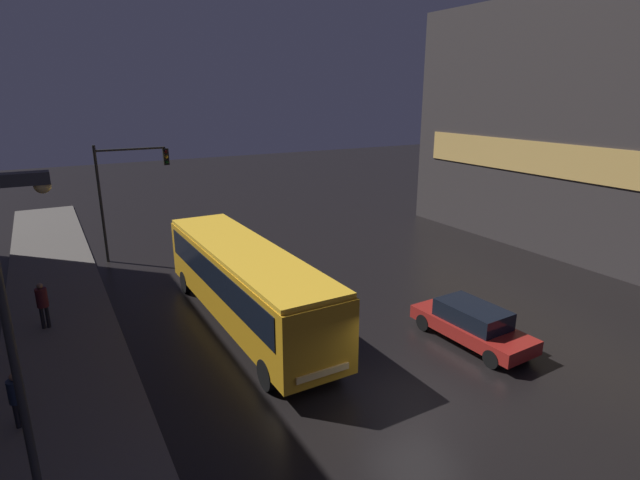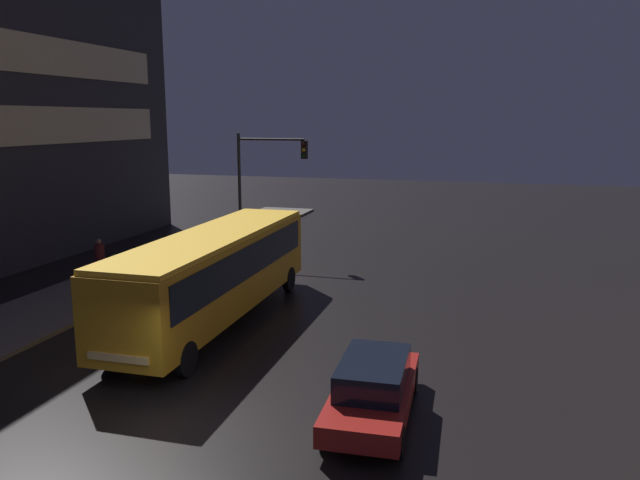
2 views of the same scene
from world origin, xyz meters
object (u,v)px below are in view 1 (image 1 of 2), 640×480
object	(u,v)px
traffic_light_main	(125,182)
street_lamp_sidewalk	(16,295)
pedestrian_near	(42,301)
car_taxi	(472,323)
bus_near	(245,278)
pedestrian_mid	(17,395)

from	to	relation	value
traffic_light_main	street_lamp_sidewalk	xyz separation A→B (m)	(-4.58, -17.14, 0.72)
pedestrian_near	traffic_light_main	distance (m)	9.40
car_taxi	traffic_light_main	bearing A→B (deg)	-63.39
bus_near	pedestrian_mid	xyz separation A→B (m)	(-7.69, -3.14, -0.82)
car_taxi	street_lamp_sidewalk	world-z (taller)	street_lamp_sidewalk
bus_near	street_lamp_sidewalk	distance (m)	9.90
pedestrian_mid	traffic_light_main	xyz separation A→B (m)	(5.20, 14.06, 3.15)
bus_near	traffic_light_main	xyz separation A→B (m)	(-2.49, 10.92, 2.33)
pedestrian_mid	traffic_light_main	world-z (taller)	traffic_light_main
bus_near	car_taxi	world-z (taller)	bus_near
pedestrian_mid	street_lamp_sidewalk	size ratio (longest dim) A/B	0.22
street_lamp_sidewalk	bus_near	bearing A→B (deg)	41.31
traffic_light_main	bus_near	bearing A→B (deg)	-77.17
bus_near	pedestrian_near	bearing A→B (deg)	-25.68
bus_near	street_lamp_sidewalk	bearing A→B (deg)	40.52
pedestrian_near	traffic_light_main	bearing A→B (deg)	76.68
pedestrian_mid	street_lamp_sidewalk	distance (m)	4.98
pedestrian_mid	traffic_light_main	distance (m)	15.32
pedestrian_near	pedestrian_mid	size ratio (longest dim) A/B	1.12
bus_near	pedestrian_near	xyz separation A→B (m)	(-6.95, 3.22, -0.69)
bus_near	car_taxi	distance (m)	8.66
traffic_light_main	pedestrian_near	bearing A→B (deg)	-120.08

